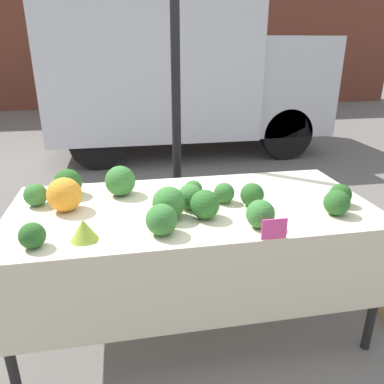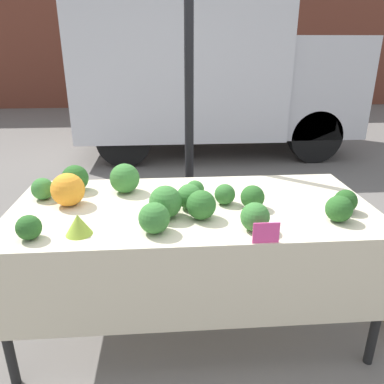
# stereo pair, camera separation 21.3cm
# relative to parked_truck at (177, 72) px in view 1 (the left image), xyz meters

# --- Properties ---
(ground_plane) EXTENTS (40.00, 40.00, 0.00)m
(ground_plane) POSITION_rel_parked_truck_xyz_m (-0.57, -4.38, -1.28)
(ground_plane) COLOR slate
(tent_pole) EXTENTS (0.07, 0.07, 2.40)m
(tent_pole) POSITION_rel_parked_truck_xyz_m (-0.52, -3.45, -0.08)
(tent_pole) COLOR black
(tent_pole) RESTS_ON ground_plane
(parked_truck) EXTENTS (4.32, 2.21, 2.38)m
(parked_truck) POSITION_rel_parked_truck_xyz_m (0.00, 0.00, 0.00)
(parked_truck) COLOR silver
(parked_truck) RESTS_ON ground_plane
(market_table) EXTENTS (2.07, 0.97, 0.83)m
(market_table) POSITION_rel_parked_truck_xyz_m (-0.57, -4.45, -0.55)
(market_table) COLOR beige
(market_table) RESTS_ON ground_plane
(orange_cauliflower) EXTENTS (0.19, 0.19, 0.19)m
(orange_cauliflower) POSITION_rel_parked_truck_xyz_m (-1.27, -4.33, -0.36)
(orange_cauliflower) COLOR orange
(orange_cauliflower) RESTS_ON market_table
(romanesco_head) EXTENTS (0.13, 0.13, 0.10)m
(romanesco_head) POSITION_rel_parked_truck_xyz_m (-1.14, -4.70, -0.40)
(romanesco_head) COLOR #93B238
(romanesco_head) RESTS_ON market_table
(broccoli_head_0) EXTENTS (0.13, 0.13, 0.13)m
(broccoli_head_0) POSITION_rel_parked_truck_xyz_m (-1.45, -4.22, -0.39)
(broccoli_head_0) COLOR #387533
(broccoli_head_0) RESTS_ON market_table
(broccoli_head_1) EXTENTS (0.17, 0.17, 0.17)m
(broccoli_head_1) POSITION_rel_parked_truck_xyz_m (-1.28, -4.10, -0.37)
(broccoli_head_1) COLOR #285B23
(broccoli_head_1) RESTS_ON market_table
(broccoli_head_2) EXTENTS (0.15, 0.15, 0.15)m
(broccoli_head_2) POSITION_rel_parked_truck_xyz_m (-0.28, -4.72, -0.38)
(broccoli_head_2) COLOR #387533
(broccoli_head_2) RESTS_ON market_table
(broccoli_head_3) EXTENTS (0.12, 0.12, 0.12)m
(broccoli_head_3) POSITION_rel_parked_truck_xyz_m (-1.36, -4.73, -0.39)
(broccoli_head_3) COLOR #285B23
(broccoli_head_3) RESTS_ON market_table
(broccoli_head_4) EXTENTS (0.18, 0.18, 0.18)m
(broccoli_head_4) POSITION_rel_parked_truck_xyz_m (-0.72, -4.53, -0.37)
(broccoli_head_4) COLOR #387533
(broccoli_head_4) RESTS_ON market_table
(broccoli_head_5) EXTENTS (0.12, 0.12, 0.12)m
(broccoli_head_5) POSITION_rel_parked_truck_xyz_m (-0.38, -4.38, -0.39)
(broccoli_head_5) COLOR #336B2D
(broccoli_head_5) RESTS_ON market_table
(broccoli_head_6) EXTENTS (0.14, 0.14, 0.14)m
(broccoli_head_6) POSITION_rel_parked_truck_xyz_m (0.18, -4.65, -0.38)
(broccoli_head_6) COLOR #285B23
(broccoli_head_6) RESTS_ON market_table
(broccoli_head_7) EXTENTS (0.13, 0.13, 0.13)m
(broccoli_head_7) POSITION_rel_parked_truck_xyz_m (0.27, -4.53, -0.39)
(broccoli_head_7) COLOR #23511E
(broccoli_head_7) RESTS_ON market_table
(broccoli_head_8) EXTENTS (0.18, 0.18, 0.18)m
(broccoli_head_8) POSITION_rel_parked_truck_xyz_m (-0.97, -4.15, -0.36)
(broccoli_head_8) COLOR #387533
(broccoli_head_8) RESTS_ON market_table
(broccoli_head_9) EXTENTS (0.13, 0.13, 0.13)m
(broccoli_head_9) POSITION_rel_parked_truck_xyz_m (-0.23, -4.45, -0.39)
(broccoli_head_9) COLOR #285B23
(broccoli_head_9) RESTS_ON market_table
(broccoli_head_10) EXTENTS (0.14, 0.14, 0.14)m
(broccoli_head_10) POSITION_rel_parked_truck_xyz_m (-0.58, -4.42, -0.38)
(broccoli_head_10) COLOR #387533
(broccoli_head_10) RESTS_ON market_table
(broccoli_head_11) EXTENTS (0.16, 0.16, 0.16)m
(broccoli_head_11) POSITION_rel_parked_truck_xyz_m (-0.77, -4.70, -0.38)
(broccoli_head_11) COLOR #387533
(broccoli_head_11) RESTS_ON market_table
(broccoli_head_12) EXTENTS (0.11, 0.11, 0.11)m
(broccoli_head_12) POSITION_rel_parked_truck_xyz_m (-0.54, -4.28, -0.40)
(broccoli_head_12) COLOR #336B2D
(broccoli_head_12) RESTS_ON market_table
(broccoli_head_13) EXTENTS (0.16, 0.16, 0.16)m
(broccoli_head_13) POSITION_rel_parked_truck_xyz_m (-0.53, -4.56, -0.38)
(broccoli_head_13) COLOR #2D6628
(broccoli_head_13) RESTS_ON market_table
(price_sign) EXTENTS (0.13, 0.01, 0.10)m
(price_sign) POSITION_rel_parked_truck_xyz_m (-0.26, -4.85, -0.40)
(price_sign) COLOR #EF4793
(price_sign) RESTS_ON market_table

